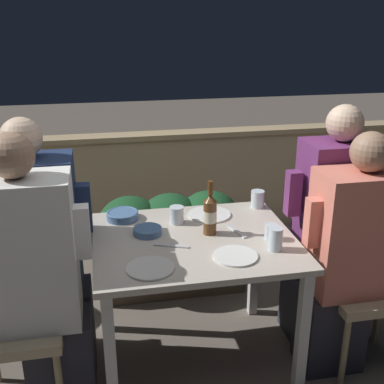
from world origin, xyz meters
The scene contains 22 objects.
ground_plane centered at (0.00, 0.00, 0.00)m, with size 16.00×16.00×0.00m, color #665B51.
parapet_wall centered at (0.00, 1.67, 0.43)m, with size 9.00×0.18×0.86m.
dining_table centered at (0.00, 0.00, 0.64)m, with size 0.98×0.82×0.73m.
planter_hedge centered at (-0.01, 0.77, 0.37)m, with size 0.96×0.47×0.67m.
person_white_polo centered at (-0.75, -0.13, 0.67)m, with size 0.50×0.26×1.33m.
chair_left_far centered at (-0.94, 0.14, 0.56)m, with size 0.41×0.40×0.96m.
person_navy_jumper centered at (-0.74, 0.14, 0.67)m, with size 0.50×0.26×1.34m.
person_coral_top centered at (0.76, -0.15, 0.63)m, with size 0.51×0.26×1.27m.
chair_right_far centered at (0.97, 0.12, 0.56)m, with size 0.41×0.40×0.96m.
person_purple_stripe centered at (0.77, 0.12, 0.68)m, with size 0.48×0.26×1.34m.
beer_bottle centered at (0.09, 0.04, 0.84)m, with size 0.07×0.07×0.28m.
plate_0 centered at (0.14, 0.26, 0.74)m, with size 0.23×0.23×0.01m.
plate_1 centered at (0.15, -0.22, 0.74)m, with size 0.20×0.20×0.01m.
plate_2 centered at (-0.25, -0.26, 0.74)m, with size 0.21×0.21×0.01m.
bowl_0 centered at (-0.22, 0.09, 0.75)m, with size 0.14×0.14×0.04m.
bowl_1 centered at (-0.33, 0.30, 0.76)m, with size 0.17×0.17×0.04m.
glass_cup_0 centered at (0.43, 0.32, 0.78)m, with size 0.07×0.07×0.10m.
glass_cup_1 centered at (-0.05, 0.20, 0.78)m, with size 0.07×0.07×0.09m.
glass_cup_2 centered at (0.36, -0.08, 0.77)m, with size 0.06×0.06×0.08m.
glass_cup_3 centered at (0.35, -0.19, 0.79)m, with size 0.07×0.07×0.11m.
fork_0 centered at (-0.12, -0.06, 0.74)m, with size 0.17×0.08×0.01m.
fork_1 centered at (0.22, 0.03, 0.74)m, with size 0.06×0.17×0.01m.
Camera 1 is at (-0.42, -2.08, 1.78)m, focal length 45.00 mm.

